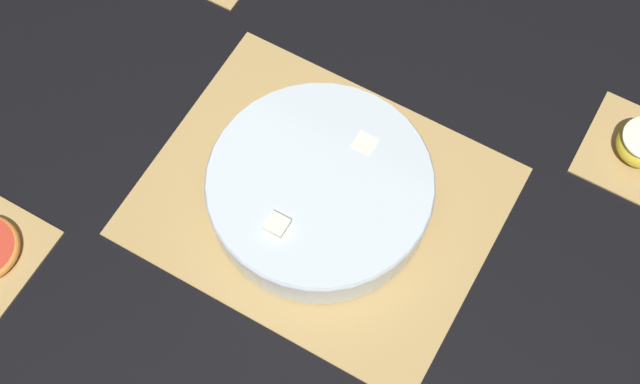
% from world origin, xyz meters
% --- Properties ---
extents(ground_plane, '(6.00, 6.00, 0.00)m').
position_xyz_m(ground_plane, '(0.00, 0.00, 0.00)').
color(ground_plane, black).
extents(bamboo_mat_center, '(0.44, 0.36, 0.01)m').
position_xyz_m(bamboo_mat_center, '(-0.00, 0.00, 0.00)').
color(bamboo_mat_center, tan).
rests_on(bamboo_mat_center, ground_plane).
extents(coaster_mat_near_left, '(0.14, 0.14, 0.01)m').
position_xyz_m(coaster_mat_near_left, '(-0.33, -0.27, 0.00)').
color(coaster_mat_near_left, tan).
rests_on(coaster_mat_near_left, ground_plane).
extents(fruit_salad_bowl, '(0.29, 0.29, 0.07)m').
position_xyz_m(fruit_salad_bowl, '(-0.00, -0.00, 0.04)').
color(fruit_salad_bowl, silver).
rests_on(fruit_salad_bowl, bamboo_mat_center).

